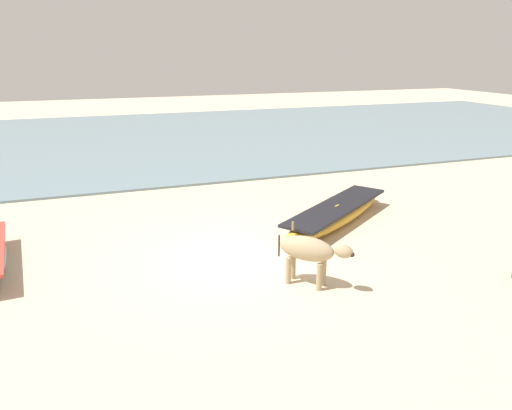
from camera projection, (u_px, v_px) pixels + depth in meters
ground at (229, 258)px, 10.83m from camera, size 80.00×80.00×0.00m
sea_water at (140, 138)px, 25.31m from camera, size 60.00×20.00×0.08m
fishing_boat_1 at (336, 213)px, 12.99m from camera, size 4.62×3.65×0.68m
cow_adult_dun at (309, 251)px, 9.38m from camera, size 1.25×1.30×1.00m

